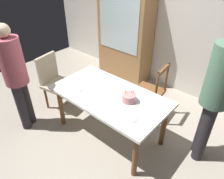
{
  "coord_description": "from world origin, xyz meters",
  "views": [
    {
      "loc": [
        1.55,
        -1.71,
        2.34
      ],
      "look_at": [
        0.05,
        0.0,
        0.83
      ],
      "focal_mm": 33.38,
      "sensor_mm": 36.0,
      "label": 1
    }
  ],
  "objects_px": {
    "plate_near_celebrant": "(77,88)",
    "person_guest": "(216,92)",
    "person_celebrant": "(15,74)",
    "birthday_cake": "(129,98)",
    "chair_spindle_back": "(150,92)",
    "dining_table": "(109,100)",
    "chair_upholstered": "(54,79)",
    "plate_near_guest": "(129,117)",
    "plate_far_side": "(114,86)",
    "china_cabinet": "(125,34)"
  },
  "relations": [
    {
      "from": "plate_near_celebrant",
      "to": "person_guest",
      "type": "distance_m",
      "value": 1.78
    },
    {
      "from": "person_celebrant",
      "to": "plate_near_celebrant",
      "type": "bearing_deg",
      "value": 37.46
    },
    {
      "from": "birthday_cake",
      "to": "chair_spindle_back",
      "type": "distance_m",
      "value": 0.79
    },
    {
      "from": "person_guest",
      "to": "dining_table",
      "type": "bearing_deg",
      "value": -156.72
    },
    {
      "from": "dining_table",
      "to": "chair_upholstered",
      "type": "xyz_separation_m",
      "value": [
        -1.19,
        -0.08,
        -0.1
      ]
    },
    {
      "from": "person_guest",
      "to": "plate_near_guest",
      "type": "bearing_deg",
      "value": -134.47
    },
    {
      "from": "chair_upholstered",
      "to": "person_guest",
      "type": "height_order",
      "value": "person_guest"
    },
    {
      "from": "plate_far_side",
      "to": "person_guest",
      "type": "xyz_separation_m",
      "value": [
        1.25,
        0.31,
        0.3
      ]
    },
    {
      "from": "birthday_cake",
      "to": "chair_upholstered",
      "type": "relative_size",
      "value": 0.29
    },
    {
      "from": "plate_far_side",
      "to": "chair_upholstered",
      "type": "xyz_separation_m",
      "value": [
        -1.11,
        -0.28,
        -0.2
      ]
    },
    {
      "from": "chair_upholstered",
      "to": "person_celebrant",
      "type": "relative_size",
      "value": 0.58
    },
    {
      "from": "chair_upholstered",
      "to": "china_cabinet",
      "type": "bearing_deg",
      "value": 82.11
    },
    {
      "from": "dining_table",
      "to": "plate_far_side",
      "type": "xyz_separation_m",
      "value": [
        -0.08,
        0.2,
        0.1
      ]
    },
    {
      "from": "dining_table",
      "to": "birthday_cake",
      "type": "relative_size",
      "value": 5.74
    },
    {
      "from": "chair_upholstered",
      "to": "person_guest",
      "type": "bearing_deg",
      "value": 13.91
    },
    {
      "from": "chair_spindle_back",
      "to": "person_guest",
      "type": "distance_m",
      "value": 1.15
    },
    {
      "from": "plate_far_side",
      "to": "person_celebrant",
      "type": "xyz_separation_m",
      "value": [
        -1.03,
        -0.9,
        0.19
      ]
    },
    {
      "from": "birthday_cake",
      "to": "plate_near_celebrant",
      "type": "bearing_deg",
      "value": -161.99
    },
    {
      "from": "plate_near_celebrant",
      "to": "chair_upholstered",
      "type": "distance_m",
      "value": 0.78
    },
    {
      "from": "chair_spindle_back",
      "to": "person_celebrant",
      "type": "height_order",
      "value": "person_celebrant"
    },
    {
      "from": "plate_near_guest",
      "to": "chair_upholstered",
      "type": "xyz_separation_m",
      "value": [
        -1.67,
        0.11,
        -0.2
      ]
    },
    {
      "from": "dining_table",
      "to": "person_guest",
      "type": "bearing_deg",
      "value": 23.28
    },
    {
      "from": "dining_table",
      "to": "plate_far_side",
      "type": "height_order",
      "value": "plate_far_side"
    },
    {
      "from": "china_cabinet",
      "to": "dining_table",
      "type": "bearing_deg",
      "value": -58.24
    },
    {
      "from": "plate_near_guest",
      "to": "china_cabinet",
      "type": "xyz_separation_m",
      "value": [
        -1.45,
        1.75,
        0.22
      ]
    },
    {
      "from": "person_celebrant",
      "to": "china_cabinet",
      "type": "distance_m",
      "value": 2.27
    },
    {
      "from": "plate_near_celebrant",
      "to": "plate_far_side",
      "type": "distance_m",
      "value": 0.53
    },
    {
      "from": "chair_spindle_back",
      "to": "china_cabinet",
      "type": "relative_size",
      "value": 0.5
    },
    {
      "from": "plate_far_side",
      "to": "chair_upholstered",
      "type": "relative_size",
      "value": 0.23
    },
    {
      "from": "plate_near_guest",
      "to": "dining_table",
      "type": "bearing_deg",
      "value": 157.98
    },
    {
      "from": "dining_table",
      "to": "plate_near_celebrant",
      "type": "height_order",
      "value": "plate_near_celebrant"
    },
    {
      "from": "person_celebrant",
      "to": "china_cabinet",
      "type": "bearing_deg",
      "value": 86.35
    },
    {
      "from": "chair_spindle_back",
      "to": "chair_upholstered",
      "type": "height_order",
      "value": "same"
    },
    {
      "from": "plate_near_guest",
      "to": "person_guest",
      "type": "height_order",
      "value": "person_guest"
    },
    {
      "from": "chair_spindle_back",
      "to": "person_celebrant",
      "type": "bearing_deg",
      "value": -131.74
    },
    {
      "from": "plate_near_celebrant",
      "to": "person_guest",
      "type": "xyz_separation_m",
      "value": [
        1.61,
        0.7,
        0.3
      ]
    },
    {
      "from": "chair_upholstered",
      "to": "plate_far_side",
      "type": "bearing_deg",
      "value": 14.01
    },
    {
      "from": "birthday_cake",
      "to": "person_guest",
      "type": "distance_m",
      "value": 1.01
    },
    {
      "from": "chair_spindle_back",
      "to": "china_cabinet",
      "type": "distance_m",
      "value": 1.49
    },
    {
      "from": "dining_table",
      "to": "plate_near_celebrant",
      "type": "xyz_separation_m",
      "value": [
        -0.44,
        -0.2,
        0.1
      ]
    },
    {
      "from": "plate_near_celebrant",
      "to": "chair_spindle_back",
      "type": "xyz_separation_m",
      "value": [
        0.64,
        0.95,
        -0.27
      ]
    },
    {
      "from": "chair_upholstered",
      "to": "person_celebrant",
      "type": "bearing_deg",
      "value": -82.42
    },
    {
      "from": "plate_near_celebrant",
      "to": "plate_near_guest",
      "type": "bearing_deg",
      "value": 0.0
    },
    {
      "from": "dining_table",
      "to": "plate_near_guest",
      "type": "distance_m",
      "value": 0.53
    },
    {
      "from": "dining_table",
      "to": "china_cabinet",
      "type": "distance_m",
      "value": 1.86
    },
    {
      "from": "plate_near_guest",
      "to": "plate_far_side",
      "type": "bearing_deg",
      "value": 145.27
    },
    {
      "from": "plate_near_guest",
      "to": "china_cabinet",
      "type": "bearing_deg",
      "value": 129.54
    },
    {
      "from": "birthday_cake",
      "to": "chair_spindle_back",
      "type": "height_order",
      "value": "chair_spindle_back"
    },
    {
      "from": "chair_upholstered",
      "to": "plate_near_guest",
      "type": "bearing_deg",
      "value": -3.86
    },
    {
      "from": "plate_near_guest",
      "to": "chair_spindle_back",
      "type": "distance_m",
      "value": 1.03
    }
  ]
}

